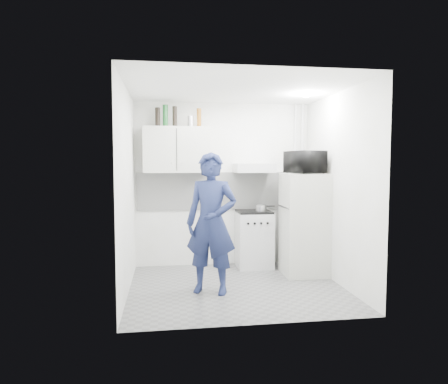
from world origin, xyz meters
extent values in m
plane|color=slate|center=(0.00, 0.00, 0.00)|extent=(2.80, 2.80, 0.00)
plane|color=white|center=(0.00, 0.00, 2.60)|extent=(2.80, 2.80, 0.00)
plane|color=white|center=(0.00, 1.25, 1.30)|extent=(2.80, 0.00, 2.80)
plane|color=white|center=(-1.40, 0.00, 1.30)|extent=(0.00, 2.60, 2.60)
plane|color=white|center=(1.40, 0.00, 1.30)|extent=(0.00, 2.60, 2.60)
imported|color=#1B234A|center=(-0.35, -0.16, 0.89)|extent=(0.76, 0.64, 1.78)
cube|color=silver|center=(0.46, 1.00, 0.43)|extent=(0.54, 0.54, 0.87)
cube|color=beige|center=(1.10, 0.48, 0.75)|extent=(0.63, 0.63, 1.50)
cube|color=black|center=(0.46, 1.00, 0.88)|extent=(0.52, 0.52, 0.03)
cylinder|color=silver|center=(0.55, 0.92, 0.95)|extent=(0.17, 0.17, 0.09)
imported|color=black|center=(1.10, 0.48, 1.66)|extent=(0.66, 0.51, 0.33)
cylinder|color=black|center=(-1.03, 1.07, 2.34)|extent=(0.07, 0.07, 0.29)
cylinder|color=#144C1E|center=(-0.91, 1.07, 2.37)|extent=(0.08, 0.08, 0.33)
cylinder|color=black|center=(-0.77, 1.07, 2.36)|extent=(0.07, 0.07, 0.31)
cylinder|color=silver|center=(-0.53, 1.07, 2.29)|extent=(0.09, 0.09, 0.17)
cylinder|color=brown|center=(-0.40, 1.07, 2.34)|extent=(0.07, 0.07, 0.29)
cube|color=beige|center=(-0.75, 1.07, 1.85)|extent=(1.00, 0.35, 0.70)
cube|color=silver|center=(0.45, 1.00, 1.57)|extent=(0.60, 0.50, 0.14)
cube|color=white|center=(0.00, 1.24, 1.20)|extent=(2.74, 0.03, 0.60)
cylinder|color=silver|center=(1.30, 1.17, 1.30)|extent=(0.05, 0.05, 2.60)
cylinder|color=silver|center=(1.18, 1.17, 1.30)|extent=(0.04, 0.04, 2.60)
cylinder|color=white|center=(1.00, 0.20, 2.57)|extent=(0.10, 0.10, 0.02)
camera|label=1|loc=(-0.92, -5.12, 1.65)|focal=32.00mm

